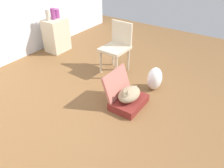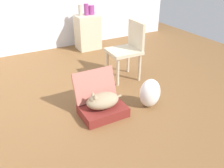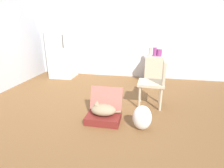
# 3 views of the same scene
# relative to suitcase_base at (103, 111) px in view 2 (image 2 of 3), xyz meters

# --- Properties ---
(ground_plane) EXTENTS (7.68, 7.68, 0.00)m
(ground_plane) POSITION_rel_suitcase_base_xyz_m (-0.22, 0.48, -0.06)
(ground_plane) COLOR brown
(ground_plane) RESTS_ON ground
(suitcase_base) EXTENTS (0.55, 0.40, 0.12)m
(suitcase_base) POSITION_rel_suitcase_base_xyz_m (0.00, 0.00, 0.00)
(suitcase_base) COLOR maroon
(suitcase_base) RESTS_ON ground
(suitcase_lid) EXTENTS (0.55, 0.17, 0.39)m
(suitcase_lid) POSITION_rel_suitcase_base_xyz_m (0.00, 0.22, 0.26)
(suitcase_lid) COLOR #B26356
(suitcase_lid) RESTS_ON suitcase_base
(cat) EXTENTS (0.49, 0.28, 0.23)m
(cat) POSITION_rel_suitcase_base_xyz_m (-0.01, 0.00, 0.15)
(cat) COLOR #998466
(cat) RESTS_ON suitcase_base
(plastic_bag_white) EXTENTS (0.29, 0.23, 0.39)m
(plastic_bag_white) POSITION_rel_suitcase_base_xyz_m (0.62, -0.11, 0.13)
(plastic_bag_white) COLOR white
(plastic_bag_white) RESTS_ON ground
(side_table) EXTENTS (0.47, 0.38, 0.70)m
(side_table) POSITION_rel_suitcase_base_xyz_m (0.83, 2.33, 0.29)
(side_table) COLOR beige
(side_table) RESTS_ON ground
(vase_tall) EXTENTS (0.08, 0.08, 0.22)m
(vase_tall) POSITION_rel_suitcase_base_xyz_m (0.71, 2.37, 0.74)
(vase_tall) COLOR #B7AD99
(vase_tall) RESTS_ON side_table
(vase_short) EXTENTS (0.14, 0.14, 0.18)m
(vase_short) POSITION_rel_suitcase_base_xyz_m (0.95, 2.37, 0.73)
(vase_short) COLOR #8C387A
(vase_short) RESTS_ON side_table
(vase_round) EXTENTS (0.10, 0.10, 0.23)m
(vase_round) POSITION_rel_suitcase_base_xyz_m (0.83, 2.35, 0.75)
(vase_round) COLOR #8C387A
(vase_round) RESTS_ON side_table
(chair) EXTENTS (0.49, 0.45, 0.90)m
(chair) POSITION_rel_suitcase_base_xyz_m (0.81, 0.75, 0.44)
(chair) COLOR beige
(chair) RESTS_ON ground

